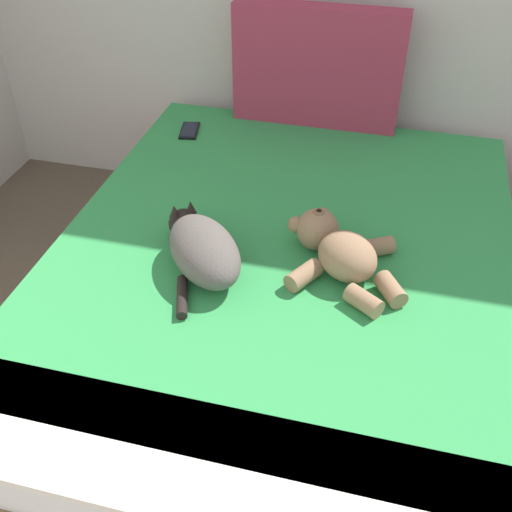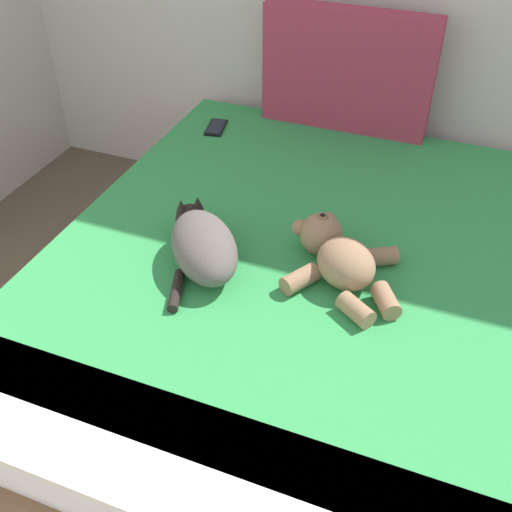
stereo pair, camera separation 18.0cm
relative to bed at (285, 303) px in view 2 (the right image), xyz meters
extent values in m
cube|color=brown|center=(0.00, 0.00, -0.10)|extent=(1.52, 1.92, 0.27)
cube|color=white|center=(0.00, 0.00, 0.13)|extent=(1.48, 1.87, 0.19)
cube|color=green|center=(0.00, 0.06, 0.23)|extent=(1.46, 1.73, 0.02)
cube|color=silver|center=(0.00, -0.80, 0.23)|extent=(1.46, 0.31, 0.02)
cube|color=#A5334C|center=(-0.06, 0.89, 0.49)|extent=(0.70, 0.10, 0.49)
ellipsoid|color=#59514C|center=(-0.21, -0.18, 0.32)|extent=(0.36, 0.38, 0.15)
sphere|color=black|center=(-0.33, -0.03, 0.29)|extent=(0.10, 0.10, 0.10)
cone|color=black|center=(-0.35, -0.05, 0.35)|extent=(0.04, 0.04, 0.04)
cone|color=black|center=(-0.31, -0.01, 0.35)|extent=(0.04, 0.04, 0.04)
cylinder|color=black|center=(-0.23, -0.33, 0.26)|extent=(0.08, 0.16, 0.03)
ellipsoid|color=black|center=(-0.24, -0.08, 0.26)|extent=(0.11, 0.11, 0.04)
ellipsoid|color=#937051|center=(0.21, -0.09, 0.31)|extent=(0.25, 0.26, 0.14)
sphere|color=#937051|center=(0.10, 0.02, 0.31)|extent=(0.14, 0.14, 0.14)
sphere|color=brown|center=(0.10, 0.02, 0.36)|extent=(0.05, 0.05, 0.05)
sphere|color=black|center=(0.10, 0.02, 0.38)|extent=(0.02, 0.02, 0.02)
sphere|color=#937051|center=(0.03, 0.02, 0.32)|extent=(0.05, 0.05, 0.05)
sphere|color=#937051|center=(0.10, 0.09, 0.32)|extent=(0.05, 0.05, 0.05)
cylinder|color=#937051|center=(0.09, -0.16, 0.27)|extent=(0.11, 0.13, 0.06)
cylinder|color=#937051|center=(0.28, -0.23, 0.27)|extent=(0.12, 0.11, 0.06)
cylinder|color=#937051|center=(0.28, 0.03, 0.27)|extent=(0.13, 0.11, 0.06)
cylinder|color=#937051|center=(0.35, -0.16, 0.27)|extent=(0.11, 0.12, 0.06)
cube|color=black|center=(-0.56, 0.67, 0.25)|extent=(0.10, 0.16, 0.01)
cube|color=black|center=(-0.56, 0.67, 0.25)|extent=(0.08, 0.14, 0.00)
camera|label=1|loc=(0.29, -1.51, 1.44)|focal=42.40mm
camera|label=2|loc=(0.46, -1.46, 1.44)|focal=42.40mm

